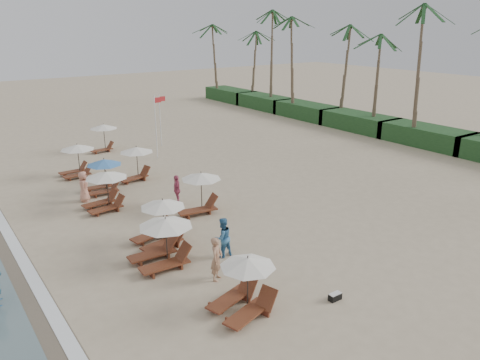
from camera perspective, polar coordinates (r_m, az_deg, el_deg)
ground at (r=23.42m, az=5.66°, el=-6.89°), size 160.00×160.00×0.00m
foam_line at (r=27.83m, az=-27.08°, el=-4.68°), size 0.50×140.00×0.02m
shrub_hedge at (r=48.01m, az=14.35°, el=6.91°), size 3.20×53.00×1.60m
palm_row at (r=47.63m, az=14.32°, el=17.88°), size 7.00×52.00×12.30m
lounger_station_0 at (r=17.28m, az=0.19°, el=-13.07°), size 2.59×2.43×2.10m
lounger_station_1 at (r=20.63m, az=-9.66°, el=-7.63°), size 2.80×2.37×2.09m
lounger_station_2 at (r=22.49m, az=-9.92°, el=-5.36°), size 2.64×2.24×2.18m
lounger_station_3 at (r=27.28m, az=-16.28°, el=-1.19°), size 2.61×2.36×2.20m
lounger_station_4 at (r=30.09m, az=-16.49°, el=0.52°), size 2.42×2.14×2.12m
lounger_station_5 at (r=33.86m, az=-19.42°, el=2.36°), size 2.50×2.29×2.23m
inland_station_0 at (r=25.75m, az=-5.01°, el=-1.38°), size 2.88×2.24×2.22m
inland_station_1 at (r=31.86m, az=-12.70°, el=2.30°), size 2.75×2.24×2.22m
inland_station_2 at (r=39.87m, az=-16.42°, el=5.41°), size 2.54×2.24×2.22m
beachgoer_near at (r=19.26m, az=-2.88°, el=-9.59°), size 0.82×0.78×1.89m
beachgoer_mid_a at (r=21.07m, az=-2.15°, el=-7.03°), size 0.93×0.74×1.86m
beachgoer_far_a at (r=27.29m, az=-7.71°, el=-1.18°), size 0.90×1.11×1.77m
beachgoer_far_b at (r=28.96m, az=-18.55°, el=-0.76°), size 0.91×1.07×1.85m
duffel_bag at (r=18.69m, az=11.53°, el=-13.77°), size 0.52×0.26×0.29m
flag_pole_near at (r=36.68m, az=-10.22°, el=6.77°), size 0.60×0.08×4.92m
flag_pole_far at (r=40.37m, az=-9.68°, el=7.50°), size 0.60×0.08×4.44m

